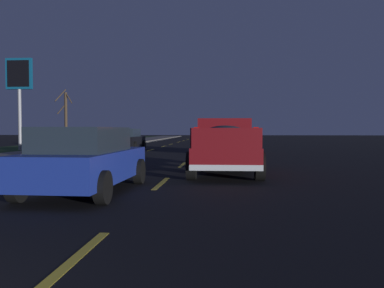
{
  "coord_description": "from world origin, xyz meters",
  "views": [
    {
      "loc": [
        -1.88,
        -3.44,
        1.49
      ],
      "look_at": [
        12.34,
        -2.32,
        0.95
      ],
      "focal_mm": 36.52,
      "sensor_mm": 36.0,
      "label": 1
    }
  ],
  "objects_px": {
    "pickup_truck": "(224,144)",
    "sedan_black": "(127,139)",
    "gas_price_sign": "(19,81)",
    "sedan_red": "(227,141)",
    "sedan_blue": "(86,159)",
    "bare_tree_far": "(66,117)"
  },
  "relations": [
    {
      "from": "pickup_truck",
      "to": "sedan_black",
      "type": "relative_size",
      "value": 1.24
    },
    {
      "from": "pickup_truck",
      "to": "sedan_black",
      "type": "bearing_deg",
      "value": 26.26
    },
    {
      "from": "sedan_black",
      "to": "gas_price_sign",
      "type": "bearing_deg",
      "value": 92.85
    },
    {
      "from": "sedan_black",
      "to": "sedan_red",
      "type": "distance_m",
      "value": 7.51
    },
    {
      "from": "sedan_red",
      "to": "pickup_truck",
      "type": "bearing_deg",
      "value": 179.0
    },
    {
      "from": "sedan_blue",
      "to": "bare_tree_far",
      "type": "bearing_deg",
      "value": 23.32
    },
    {
      "from": "sedan_red",
      "to": "gas_price_sign",
      "type": "relative_size",
      "value": 0.68
    },
    {
      "from": "pickup_truck",
      "to": "sedan_red",
      "type": "height_order",
      "value": "pickup_truck"
    },
    {
      "from": "pickup_truck",
      "to": "bare_tree_far",
      "type": "distance_m",
      "value": 27.72
    },
    {
      "from": "bare_tree_far",
      "to": "sedan_black",
      "type": "bearing_deg",
      "value": -138.21
    },
    {
      "from": "sedan_red",
      "to": "sedan_blue",
      "type": "bearing_deg",
      "value": 167.48
    },
    {
      "from": "sedan_red",
      "to": "bare_tree_far",
      "type": "bearing_deg",
      "value": 52.43
    },
    {
      "from": "pickup_truck",
      "to": "gas_price_sign",
      "type": "distance_m",
      "value": 20.25
    },
    {
      "from": "gas_price_sign",
      "to": "bare_tree_far",
      "type": "relative_size",
      "value": 1.22
    },
    {
      "from": "sedan_black",
      "to": "bare_tree_far",
      "type": "relative_size",
      "value": 0.82
    },
    {
      "from": "sedan_black",
      "to": "gas_price_sign",
      "type": "distance_m",
      "value": 8.71
    },
    {
      "from": "bare_tree_far",
      "to": "sedan_red",
      "type": "bearing_deg",
      "value": -127.57
    },
    {
      "from": "sedan_blue",
      "to": "gas_price_sign",
      "type": "xyz_separation_m",
      "value": [
        17.86,
        11.25,
        4.12
      ]
    },
    {
      "from": "sedan_blue",
      "to": "bare_tree_far",
      "type": "distance_m",
      "value": 29.99
    },
    {
      "from": "bare_tree_far",
      "to": "pickup_truck",
      "type": "bearing_deg",
      "value": -146.85
    },
    {
      "from": "sedan_black",
      "to": "bare_tree_far",
      "type": "height_order",
      "value": "bare_tree_far"
    },
    {
      "from": "sedan_red",
      "to": "gas_price_sign",
      "type": "distance_m",
      "value": 15.45
    }
  ]
}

